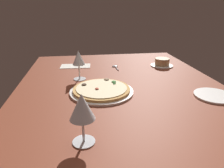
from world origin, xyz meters
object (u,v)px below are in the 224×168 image
at_px(wine_glass_far, 79,59).
at_px(paper_menu, 76,66).
at_px(side_plate, 214,96).
at_px(wine_glass_near, 82,108).
at_px(ramekin_on_saucer, 162,63).
at_px(spoon, 115,67).
at_px(pizza_main, 102,90).

bearing_deg(wine_glass_far, paper_menu, -174.10).
bearing_deg(side_plate, wine_glass_near, -66.90).
relative_size(ramekin_on_saucer, wine_glass_far, 0.92).
relative_size(wine_glass_far, side_plate, 0.91).
xyz_separation_m(wine_glass_far, spoon, (-0.21, 0.24, -0.12)).
bearing_deg(side_plate, pizza_main, -103.58).
bearing_deg(wine_glass_far, ramekin_on_saucer, 108.59).
distance_m(side_plate, paper_menu, 0.90).
relative_size(side_plate, paper_menu, 0.90).
height_order(pizza_main, side_plate, pizza_main).
bearing_deg(ramekin_on_saucer, paper_menu, -97.97).
distance_m(ramekin_on_saucer, wine_glass_near, 0.97).
distance_m(pizza_main, wine_glass_near, 0.42).
xyz_separation_m(side_plate, spoon, (-0.54, -0.38, 0.00)).
height_order(wine_glass_far, spoon, wine_glass_far).
bearing_deg(wine_glass_near, spoon, 163.93).
bearing_deg(wine_glass_far, spoon, 130.50).
height_order(wine_glass_far, wine_glass_near, same).
xyz_separation_m(ramekin_on_saucer, side_plate, (0.53, 0.06, -0.02)).
relative_size(pizza_main, spoon, 2.85).
distance_m(ramekin_on_saucer, paper_menu, 0.61).
bearing_deg(side_plate, spoon, -144.69).
relative_size(wine_glass_near, side_plate, 0.92).
xyz_separation_m(wine_glass_near, side_plate, (-0.26, 0.62, -0.12)).
bearing_deg(ramekin_on_saucer, pizza_main, -49.23).
bearing_deg(paper_menu, ramekin_on_saucer, 85.64).
height_order(paper_menu, spoon, spoon).
distance_m(paper_menu, spoon, 0.28).
height_order(pizza_main, spoon, pizza_main).
bearing_deg(spoon, ramekin_on_saucer, 87.09).
xyz_separation_m(pizza_main, wine_glass_far, (-0.21, -0.11, 0.11)).
relative_size(ramekin_on_saucer, paper_menu, 0.76).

